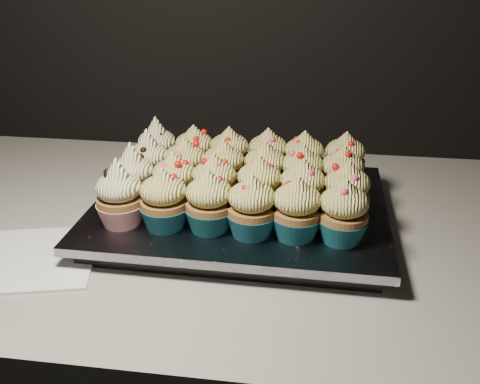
{
  "coord_description": "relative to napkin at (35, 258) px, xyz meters",
  "views": [
    {
      "loc": [
        0.33,
        1.01,
        1.28
      ],
      "look_at": [
        0.23,
        1.69,
        0.95
      ],
      "focal_mm": 40.0,
      "sensor_mm": 36.0,
      "label": 1
    }
  ],
  "objects": [
    {
      "name": "napkin",
      "position": [
        0.0,
        0.0,
        0.0
      ],
      "size": [
        0.19,
        0.19,
        0.0
      ],
      "primitive_type": "cube",
      "rotation": [
        0.0,
        0.0,
        0.25
      ],
      "color": "white",
      "rests_on": "worktop"
    },
    {
      "name": "cupcake_20",
      "position": [
        0.22,
        0.22,
        0.07
      ],
      "size": [
        0.06,
        0.06,
        0.08
      ],
      "color": "#165C6B",
      "rests_on": "foil_lining"
    },
    {
      "name": "cupcake_6",
      "position": [
        0.1,
        0.11,
        0.07
      ],
      "size": [
        0.06,
        0.06,
        0.1
      ],
      "color": "red",
      "rests_on": "foil_lining"
    },
    {
      "name": "cupcake_2",
      "position": [
        0.22,
        0.05,
        0.07
      ],
      "size": [
        0.06,
        0.06,
        0.08
      ],
      "color": "#165C6B",
      "rests_on": "foil_lining"
    },
    {
      "name": "cupcake_7",
      "position": [
        0.16,
        0.11,
        0.07
      ],
      "size": [
        0.06,
        0.06,
        0.08
      ],
      "color": "#165C6B",
      "rests_on": "foil_lining"
    },
    {
      "name": "cupcake_16",
      "position": [
        0.34,
        0.16,
        0.07
      ],
      "size": [
        0.06,
        0.06,
        0.08
      ],
      "color": "#165C6B",
      "rests_on": "foil_lining"
    },
    {
      "name": "worktop",
      "position": [
        0.02,
        0.15,
        -0.02
      ],
      "size": [
        2.44,
        0.64,
        0.04
      ],
      "primitive_type": "cube",
      "color": "beige",
      "rests_on": "cabinet"
    },
    {
      "name": "cupcake_11",
      "position": [
        0.4,
        0.11,
        0.07
      ],
      "size": [
        0.06,
        0.06,
        0.08
      ],
      "color": "#165C6B",
      "rests_on": "foil_lining"
    },
    {
      "name": "cupcake_14",
      "position": [
        0.22,
        0.17,
        0.07
      ],
      "size": [
        0.06,
        0.06,
        0.08
      ],
      "color": "#165C6B",
      "rests_on": "foil_lining"
    },
    {
      "name": "cupcake_23",
      "position": [
        0.4,
        0.22,
        0.07
      ],
      "size": [
        0.06,
        0.06,
        0.08
      ],
      "color": "#165C6B",
      "rests_on": "foil_lining"
    },
    {
      "name": "cupcake_9",
      "position": [
        0.28,
        0.11,
        0.07
      ],
      "size": [
        0.06,
        0.06,
        0.08
      ],
      "color": "#165C6B",
      "rests_on": "foil_lining"
    },
    {
      "name": "cupcake_10",
      "position": [
        0.34,
        0.11,
        0.07
      ],
      "size": [
        0.06,
        0.06,
        0.08
      ],
      "color": "#165C6B",
      "rests_on": "foil_lining"
    },
    {
      "name": "cupcake_8",
      "position": [
        0.22,
        0.11,
        0.07
      ],
      "size": [
        0.06,
        0.06,
        0.08
      ],
      "color": "#165C6B",
      "rests_on": "foil_lining"
    },
    {
      "name": "cupcake_22",
      "position": [
        0.34,
        0.22,
        0.07
      ],
      "size": [
        0.06,
        0.06,
        0.08
      ],
      "color": "#165C6B",
      "rests_on": "foil_lining"
    },
    {
      "name": "cupcake_13",
      "position": [
        0.16,
        0.17,
        0.07
      ],
      "size": [
        0.06,
        0.06,
        0.08
      ],
      "color": "#165C6B",
      "rests_on": "foil_lining"
    },
    {
      "name": "cupcake_0",
      "position": [
        0.1,
        0.05,
        0.07
      ],
      "size": [
        0.06,
        0.06,
        0.1
      ],
      "color": "red",
      "rests_on": "foil_lining"
    },
    {
      "name": "cupcake_18",
      "position": [
        0.1,
        0.23,
        0.07
      ],
      "size": [
        0.06,
        0.06,
        0.1
      ],
      "color": "red",
      "rests_on": "foil_lining"
    },
    {
      "name": "cupcake_1",
      "position": [
        0.16,
        0.05,
        0.07
      ],
      "size": [
        0.06,
        0.06,
        0.08
      ],
      "color": "#165C6B",
      "rests_on": "foil_lining"
    },
    {
      "name": "cupcake_12",
      "position": [
        0.11,
        0.17,
        0.07
      ],
      "size": [
        0.06,
        0.06,
        0.1
      ],
      "color": "red",
      "rests_on": "foil_lining"
    },
    {
      "name": "cupcake_19",
      "position": [
        0.17,
        0.22,
        0.07
      ],
      "size": [
        0.06,
        0.06,
        0.08
      ],
      "color": "#165C6B",
      "rests_on": "foil_lining"
    },
    {
      "name": "cupcake_3",
      "position": [
        0.28,
        0.05,
        0.07
      ],
      "size": [
        0.06,
        0.06,
        0.08
      ],
      "color": "#165C6B",
      "rests_on": "foil_lining"
    },
    {
      "name": "cupcake_4",
      "position": [
        0.33,
        0.05,
        0.07
      ],
      "size": [
        0.06,
        0.06,
        0.08
      ],
      "color": "#165C6B",
      "rests_on": "foil_lining"
    },
    {
      "name": "cupcake_15",
      "position": [
        0.28,
        0.17,
        0.07
      ],
      "size": [
        0.06,
        0.06,
        0.08
      ],
      "color": "#165C6B",
      "rests_on": "foil_lining"
    },
    {
      "name": "foil_lining",
      "position": [
        0.25,
        0.14,
        0.03
      ],
      "size": [
        0.42,
        0.33,
        0.01
      ],
      "primitive_type": "cube",
      "rotation": [
        0.0,
        0.0,
        -0.01
      ],
      "color": "silver",
      "rests_on": "baking_tray"
    },
    {
      "name": "cupcake_17",
      "position": [
        0.39,
        0.17,
        0.07
      ],
      "size": [
        0.06,
        0.06,
        0.08
      ],
      "color": "#165C6B",
      "rests_on": "foil_lining"
    },
    {
      "name": "cupcake_5",
      "position": [
        0.39,
        0.05,
        0.07
      ],
      "size": [
        0.06,
        0.06,
        0.08
      ],
      "color": "#165C6B",
      "rests_on": "foil_lining"
    },
    {
      "name": "cupcake_21",
      "position": [
        0.28,
        0.23,
        0.07
      ],
      "size": [
        0.06,
        0.06,
        0.08
      ],
      "color": "#165C6B",
      "rests_on": "foil_lining"
    },
    {
      "name": "baking_tray",
      "position": [
        0.25,
        0.14,
        0.01
      ],
      "size": [
        0.39,
        0.3,
        0.02
      ],
      "primitive_type": "cube",
      "rotation": [
        0.0,
        0.0,
        -0.01
      ],
      "color": "black",
      "rests_on": "worktop"
    }
  ]
}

